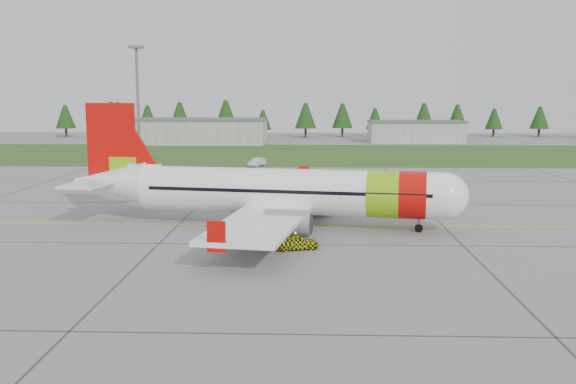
{
  "coord_description": "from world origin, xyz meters",
  "views": [
    {
      "loc": [
        -2.5,
        -51.42,
        12.17
      ],
      "look_at": [
        -4.46,
        4.22,
        3.74
      ],
      "focal_mm": 40.0,
      "sensor_mm": 36.0,
      "label": 1
    }
  ],
  "objects": [
    {
      "name": "taxi_guideline",
      "position": [
        0.0,
        8.0,
        0.01
      ],
      "size": [
        120.0,
        0.25,
        0.02
      ],
      "primitive_type": "cube",
      "color": "gold",
      "rests_on": "ground"
    },
    {
      "name": "service_van",
      "position": [
        -11.71,
        58.42,
        2.22
      ],
      "size": [
        1.97,
        1.92,
        4.43
      ],
      "primitive_type": "imported",
      "rotation": [
        0.0,
        0.0,
        -0.37
      ],
      "color": "silver",
      "rests_on": "ground"
    },
    {
      "name": "aircraft",
      "position": [
        -5.37,
        7.37,
        3.3
      ],
      "size": [
        37.58,
        35.03,
        11.44
      ],
      "rotation": [
        0.0,
        0.0,
        -0.16
      ],
      "color": "white",
      "rests_on": "ground"
    },
    {
      "name": "hangar_east",
      "position": [
        25.0,
        118.0,
        2.6
      ],
      "size": [
        24.0,
        12.0,
        5.2
      ],
      "primitive_type": "cube",
      "color": "#A8A8A3",
      "rests_on": "ground"
    },
    {
      "name": "hangar_west",
      "position": [
        -30.0,
        110.0,
        3.0
      ],
      "size": [
        32.0,
        14.0,
        6.0
      ],
      "primitive_type": "cube",
      "color": "#A8A8A3",
      "rests_on": "ground"
    },
    {
      "name": "floodlight_mast",
      "position": [
        -32.0,
        58.0,
        10.0
      ],
      "size": [
        0.5,
        0.5,
        20.0
      ],
      "primitive_type": "cylinder",
      "color": "slate",
      "rests_on": "ground"
    },
    {
      "name": "treeline",
      "position": [
        0.0,
        138.0,
        5.0
      ],
      "size": [
        160.0,
        8.0,
        10.0
      ],
      "primitive_type": null,
      "color": "#1C3F14",
      "rests_on": "ground"
    },
    {
      "name": "grass_strip",
      "position": [
        0.0,
        82.0,
        0.01
      ],
      "size": [
        320.0,
        50.0,
        0.03
      ],
      "primitive_type": "cube",
      "color": "#30561E",
      "rests_on": "ground"
    },
    {
      "name": "ground",
      "position": [
        0.0,
        0.0,
        0.0
      ],
      "size": [
        320.0,
        320.0,
        0.0
      ],
      "primitive_type": "plane",
      "color": "gray",
      "rests_on": "ground"
    },
    {
      "name": "follow_me_car",
      "position": [
        -3.67,
        -1.62,
        1.84
      ],
      "size": [
        1.6,
        1.76,
        3.67
      ],
      "primitive_type": "imported",
      "rotation": [
        0.0,
        0.0,
        1.84
      ],
      "color": "yellow",
      "rests_on": "ground"
    }
  ]
}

